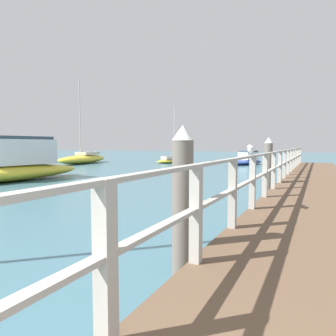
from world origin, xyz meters
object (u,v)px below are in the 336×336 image
at_px(boat_5, 9,166).
at_px(boat_0, 83,159).
at_px(dock_piling_near, 183,204).
at_px(dock_piling_far, 268,167).
at_px(boat_2, 246,160).
at_px(boat_3, 172,160).
at_px(seagull_foreground, 251,149).

bearing_deg(boat_5, boat_0, 124.26).
bearing_deg(boat_0, boat_5, 108.19).
relative_size(dock_piling_near, boat_5, 0.24).
xyz_separation_m(boat_0, boat_5, (6.76, -12.95, 0.29)).
height_order(dock_piling_far, boat_0, boat_0).
bearing_deg(dock_piling_far, boat_5, -175.26).
distance_m(boat_2, boat_5, 19.90).
height_order(dock_piling_near, boat_2, dock_piling_near).
height_order(boat_2, boat_3, boat_3).
relative_size(dock_piling_near, boat_2, 0.41).
height_order(dock_piling_far, seagull_foreground, dock_piling_far).
distance_m(seagull_foreground, boat_5, 13.43).
xyz_separation_m(dock_piling_near, boat_0, (-19.15, 19.50, -0.59)).
bearing_deg(boat_2, boat_5, -93.93).
xyz_separation_m(dock_piling_far, boat_3, (-11.65, 16.58, -0.77)).
relative_size(seagull_foreground, boat_0, 0.06).
height_order(seagull_foreground, boat_5, boat_5).
bearing_deg(boat_5, boat_3, 94.30).
distance_m(boat_0, boat_2, 15.68).
height_order(seagull_foreground, boat_2, seagull_foreground).
xyz_separation_m(dock_piling_near, boat_3, (-11.65, 24.16, -0.77)).
xyz_separation_m(boat_3, boat_5, (-0.74, -17.61, 0.47)).
distance_m(dock_piling_far, boat_5, 12.44).
height_order(dock_piling_far, boat_3, boat_3).
relative_size(dock_piling_near, seagull_foreground, 4.50).
relative_size(seagull_foreground, boat_2, 0.09).
height_order(dock_piling_far, boat_5, boat_5).
relative_size(boat_2, boat_5, 0.58).
distance_m(boat_0, boat_5, 14.61).
relative_size(seagull_foreground, boat_3, 0.08).
bearing_deg(dock_piling_far, dock_piling_near, -90.00).
xyz_separation_m(boat_0, boat_3, (7.50, 4.66, -0.18)).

